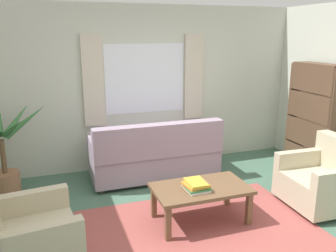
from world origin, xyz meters
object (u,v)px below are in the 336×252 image
Objects in this scene: coffee_table at (201,191)px; book_stack_on_table at (196,186)px; armchair_left at (24,238)px; potted_plant at (4,154)px; armchair_right at (324,180)px; couch at (155,155)px; bookshelf at (315,119)px.

book_stack_on_table is at bearing -147.45° from coffee_table.
book_stack_on_table is (1.80, 0.27, 0.13)m from armchair_left.
book_stack_on_table is 0.25× the size of potted_plant.
armchair_right is 1.64m from coffee_table.
armchair_right reaches higher than book_stack_on_table.
armchair_left is at bearing -171.54° from book_stack_on_table.
coffee_table is at bearing -87.44° from armchair_left.
armchair_right is 1.72m from book_stack_on_table.
coffee_table is at bearing 95.19° from couch.
potted_plant is at bearing 80.20° from bookshelf.
couch reaches higher than coffee_table.
armchair_left reaches higher than coffee_table.
armchair_left is 1.94m from potted_plant.
armchair_right is at bearing -94.44° from armchair_left.
armchair_right is 0.71× the size of potted_plant.
armchair_right is (3.51, 0.17, 0.00)m from armchair_left.
couch is 2.51m from bookshelf.
armchair_right is 1.27m from bookshelf.
couch is 2.45m from armchair_left.
potted_plant is (-2.12, 1.64, 0.08)m from book_stack_on_table.
couch is at bearing -5.33° from potted_plant.
couch is 1.39m from coffee_table.
bookshelf is at bearing -81.86° from armchair_left.
coffee_table is at bearing 32.55° from book_stack_on_table.
armchair_left is 1.82m from book_stack_on_table.
book_stack_on_table is 2.53m from bookshelf.
armchair_left is 1.91m from coffee_table.
potted_plant is at bearing 2.57° from armchair_left.
coffee_table is 2.46m from bookshelf.
armchair_right is at bearing 138.67° from couch.
couch is 2.03× the size of armchair_left.
couch is at bearing -129.50° from armchair_right.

